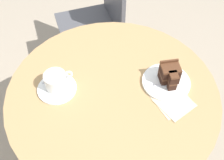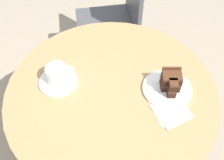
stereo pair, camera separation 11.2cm
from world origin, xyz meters
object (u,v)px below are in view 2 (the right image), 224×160
(coffee_cup, at_px, (58,74))
(cafe_chair, at_px, (119,13))
(teaspoon, at_px, (59,70))
(cake_slice, at_px, (171,82))
(fork, at_px, (158,91))
(cake_plate, at_px, (167,89))
(saucer, at_px, (58,82))
(napkin, at_px, (171,110))

(coffee_cup, xyz_separation_m, cafe_chair, (0.54, 0.55, -0.26))
(teaspoon, distance_m, cake_slice, 0.47)
(coffee_cup, xyz_separation_m, fork, (0.34, -0.22, -0.03))
(cake_slice, relative_size, fork, 0.81)
(teaspoon, height_order, cafe_chair, cafe_chair)
(coffee_cup, height_order, cafe_chair, cafe_chair)
(teaspoon, bearing_deg, coffee_cup, -108.85)
(coffee_cup, relative_size, cake_slice, 1.17)
(cake_slice, bearing_deg, coffee_cup, 150.58)
(cake_plate, xyz_separation_m, fork, (-0.04, -0.00, 0.01))
(cake_plate, relative_size, cafe_chair, 0.23)
(cake_plate, relative_size, cake_slice, 1.94)
(fork, height_order, cafe_chair, cafe_chair)
(saucer, bearing_deg, napkin, -40.59)
(saucer, relative_size, cake_plate, 0.80)
(cafe_chair, bearing_deg, teaspoon, -31.07)
(saucer, xyz_separation_m, cafe_chair, (0.54, 0.56, -0.22))
(cake_plate, height_order, cafe_chair, cafe_chair)
(cafe_chair, bearing_deg, coffee_cup, -29.34)
(cafe_chair, bearing_deg, cake_slice, 4.61)
(coffee_cup, distance_m, cake_plate, 0.45)
(saucer, xyz_separation_m, cake_slice, (0.40, -0.22, 0.05))
(saucer, distance_m, cafe_chair, 0.81)
(teaspoon, relative_size, napkin, 0.63)
(coffee_cup, bearing_deg, napkin, -41.51)
(saucer, relative_size, napkin, 1.02)
(cake_plate, bearing_deg, teaspoon, 144.11)
(napkin, bearing_deg, coffee_cup, 138.49)
(cafe_chair, bearing_deg, fork, 0.85)
(teaspoon, xyz_separation_m, fork, (0.33, -0.27, 0.00))
(teaspoon, bearing_deg, cake_plate, -36.72)
(coffee_cup, distance_m, cake_slice, 0.46)
(coffee_cup, xyz_separation_m, cake_plate, (0.39, -0.22, -0.04))
(cake_plate, relative_size, napkin, 1.28)
(coffee_cup, height_order, teaspoon, coffee_cup)
(cake_slice, height_order, napkin, cake_slice)
(teaspoon, relative_size, cake_plate, 0.50)
(napkin, xyz_separation_m, cafe_chair, (0.18, 0.87, -0.22))
(fork, distance_m, cafe_chair, 0.83)
(cake_plate, xyz_separation_m, cake_slice, (0.01, -0.00, 0.05))
(fork, bearing_deg, coffee_cup, 2.95)
(coffee_cup, bearing_deg, cake_plate, -29.79)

